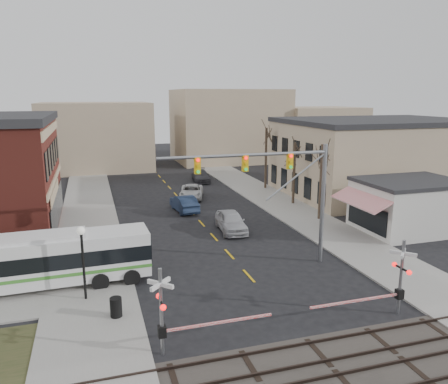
% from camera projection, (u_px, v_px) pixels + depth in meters
% --- Properties ---
extents(ground, '(160.00, 160.00, 0.00)m').
position_uv_depth(ground, '(261.00, 289.00, 25.45)').
color(ground, black).
rests_on(ground, ground).
extents(sidewalk_west, '(5.00, 60.00, 0.12)m').
position_uv_depth(sidewalk_west, '(89.00, 214.00, 41.37)').
color(sidewalk_west, gray).
rests_on(sidewalk_west, ground).
extents(sidewalk_east, '(5.00, 60.00, 0.12)m').
position_uv_depth(sidewalk_east, '(274.00, 200.00, 46.83)').
color(sidewalk_east, gray).
rests_on(sidewalk_east, ground).
extents(ballast_strip, '(160.00, 5.00, 0.06)m').
position_uv_depth(ballast_strip, '(333.00, 369.00, 17.98)').
color(ballast_strip, '#332D28').
rests_on(ballast_strip, ground).
extents(rail_tracks, '(160.00, 3.91, 0.14)m').
position_uv_depth(rail_tracks, '(333.00, 367.00, 17.96)').
color(rail_tracks, '#2D231E').
rests_on(rail_tracks, ground).
extents(tan_building, '(20.30, 15.30, 8.50)m').
position_uv_depth(tan_building, '(376.00, 157.00, 49.51)').
color(tan_building, tan).
rests_on(tan_building, ground).
extents(awning_shop, '(9.74, 6.20, 4.30)m').
position_uv_depth(awning_shop, '(409.00, 205.00, 36.10)').
color(awning_shop, beige).
rests_on(awning_shop, ground).
extents(tree_east_a, '(0.28, 0.28, 6.75)m').
position_uv_depth(tree_east_a, '(321.00, 182.00, 38.91)').
color(tree_east_a, '#382B21').
rests_on(tree_east_a, sidewalk_east).
extents(tree_east_b, '(0.28, 0.28, 6.30)m').
position_uv_depth(tree_east_b, '(294.00, 173.00, 44.64)').
color(tree_east_b, '#382B21').
rests_on(tree_east_b, sidewalk_east).
extents(tree_east_c, '(0.28, 0.28, 7.20)m').
position_uv_depth(tree_east_c, '(266.00, 158.00, 52.06)').
color(tree_east_c, '#382B21').
rests_on(tree_east_c, sidewalk_east).
extents(transit_bus, '(12.09, 3.03, 3.09)m').
position_uv_depth(transit_bus, '(44.00, 260.00, 25.24)').
color(transit_bus, silver).
rests_on(transit_bus, ground).
extents(traffic_signal_mast, '(11.06, 0.30, 8.00)m').
position_uv_depth(traffic_signal_mast, '(282.00, 180.00, 27.66)').
color(traffic_signal_mast, gray).
rests_on(traffic_signal_mast, ground).
extents(rr_crossing_west, '(5.60, 1.36, 4.00)m').
position_uv_depth(rr_crossing_west, '(171.00, 312.00, 18.76)').
color(rr_crossing_west, gray).
rests_on(rr_crossing_west, ground).
extents(rr_crossing_east, '(5.60, 1.36, 4.00)m').
position_uv_depth(rr_crossing_east, '(394.00, 279.00, 22.06)').
color(rr_crossing_east, gray).
rests_on(rr_crossing_east, ground).
extents(street_lamp, '(0.44, 0.44, 4.13)m').
position_uv_depth(street_lamp, '(82.00, 247.00, 23.38)').
color(street_lamp, black).
rests_on(street_lamp, sidewalk_west).
extents(trash_bin, '(0.60, 0.60, 1.00)m').
position_uv_depth(trash_bin, '(116.00, 307.00, 22.00)').
color(trash_bin, black).
rests_on(trash_bin, sidewalk_west).
extents(car_a, '(2.37, 5.12, 1.70)m').
position_uv_depth(car_a, '(231.00, 221.00, 36.17)').
color(car_a, '#A9AAAE').
rests_on(car_a, ground).
extents(car_b, '(2.10, 5.00, 1.61)m').
position_uv_depth(car_b, '(184.00, 203.00, 42.38)').
color(car_b, '#18243C').
rests_on(car_b, ground).
extents(car_c, '(3.73, 5.68, 1.45)m').
position_uv_depth(car_c, '(192.00, 192.00, 47.81)').
color(car_c, silver).
rests_on(car_c, ground).
extents(car_d, '(2.70, 5.33, 1.48)m').
position_uv_depth(car_d, '(201.00, 176.00, 57.13)').
color(car_d, '#3E3E43').
rests_on(car_d, ground).
extents(pedestrian_near, '(0.47, 0.69, 1.85)m').
position_uv_depth(pedestrian_near, '(93.00, 261.00, 27.05)').
color(pedestrian_near, '#655851').
rests_on(pedestrian_near, sidewalk_west).
extents(pedestrian_far, '(0.96, 1.03, 1.69)m').
position_uv_depth(pedestrian_far, '(58.00, 254.00, 28.39)').
color(pedestrian_far, '#393E63').
rests_on(pedestrian_far, sidewalk_west).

